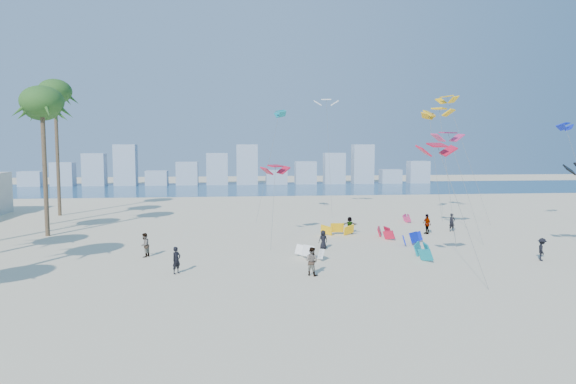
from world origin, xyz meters
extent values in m
plane|color=beige|center=(0.00, 0.00, 0.00)|extent=(220.00, 220.00, 0.00)
plane|color=navy|center=(0.00, 72.00, 0.01)|extent=(220.00, 220.00, 0.00)
imported|color=black|center=(-5.20, 7.69, 0.89)|extent=(0.75, 0.76, 1.78)
imported|color=gray|center=(3.49, 6.35, 0.92)|extent=(1.14, 1.11, 1.85)
imported|color=black|center=(5.68, 14.44, 0.76)|extent=(0.85, 0.67, 1.53)
imported|color=gray|center=(16.61, 20.35, 0.94)|extent=(0.71, 1.18, 1.89)
imported|color=black|center=(20.70, 8.67, 0.83)|extent=(1.02, 1.23, 1.66)
imported|color=gray|center=(9.43, 21.33, 0.80)|extent=(1.54, 0.70, 1.60)
imported|color=black|center=(19.58, 21.47, 0.87)|extent=(0.72, 0.55, 1.75)
imported|color=gray|center=(-8.11, 12.99, 0.90)|extent=(0.93, 1.05, 1.81)
cylinder|color=#595959|center=(1.88, 17.24, 3.25)|extent=(0.87, 5.22, 6.51)
cylinder|color=#595959|center=(16.43, 15.59, 5.74)|extent=(0.31, 3.66, 11.48)
cylinder|color=#595959|center=(18.59, 16.83, 4.73)|extent=(1.59, 4.24, 9.47)
cylinder|color=#595959|center=(2.34, 30.35, 6.07)|extent=(2.92, 3.29, 12.15)
cylinder|color=#595959|center=(20.69, 28.63, 5.96)|extent=(0.91, 2.43, 11.93)
cylinder|color=#595959|center=(9.87, 34.38, 6.94)|extent=(0.08, 4.64, 13.88)
cylinder|color=#595959|center=(12.33, 3.89, 4.18)|extent=(1.84, 3.77, 8.37)
cylinder|color=#595959|center=(23.57, 26.87, 6.84)|extent=(3.02, 5.10, 13.70)
cylinder|color=brown|center=(-18.53, 23.00, 6.12)|extent=(0.40, 0.40, 12.24)
ellipsoid|color=#2A561E|center=(-18.53, 23.00, 12.24)|extent=(3.80, 3.80, 2.85)
cylinder|color=brown|center=(-21.01, 30.00, 6.13)|extent=(0.40, 0.40, 12.26)
ellipsoid|color=#2A561E|center=(-21.01, 30.00, 12.26)|extent=(3.80, 3.80, 2.85)
cylinder|color=brown|center=(-21.96, 37.00, 7.26)|extent=(0.40, 0.40, 14.53)
ellipsoid|color=#2A561E|center=(-21.96, 37.00, 14.53)|extent=(3.80, 3.80, 2.85)
cube|color=#9EADBF|center=(-42.00, 82.00, 1.50)|extent=(4.40, 3.00, 3.00)
cube|color=#9EADBF|center=(-35.80, 82.00, 2.40)|extent=(4.40, 3.00, 4.80)
cube|color=#9EADBF|center=(-29.60, 82.00, 3.30)|extent=(4.40, 3.00, 6.60)
cube|color=#9EADBF|center=(-23.40, 82.00, 4.20)|extent=(4.40, 3.00, 8.40)
cube|color=#9EADBF|center=(-17.20, 82.00, 1.50)|extent=(4.40, 3.00, 3.00)
cube|color=#9EADBF|center=(-11.00, 82.00, 2.40)|extent=(4.40, 3.00, 4.80)
cube|color=#9EADBF|center=(-4.80, 82.00, 3.30)|extent=(4.40, 3.00, 6.60)
cube|color=#9EADBF|center=(1.40, 82.00, 4.20)|extent=(4.40, 3.00, 8.40)
cube|color=#9EADBF|center=(7.60, 82.00, 1.50)|extent=(4.40, 3.00, 3.00)
cube|color=#9EADBF|center=(13.80, 82.00, 2.40)|extent=(4.40, 3.00, 4.80)
cube|color=#9EADBF|center=(20.00, 82.00, 3.30)|extent=(4.40, 3.00, 6.60)
cube|color=#9EADBF|center=(26.20, 82.00, 4.20)|extent=(4.40, 3.00, 8.40)
cube|color=#9EADBF|center=(32.40, 82.00, 1.50)|extent=(4.40, 3.00, 3.00)
cube|color=#9EADBF|center=(38.60, 82.00, 2.40)|extent=(4.40, 3.00, 4.80)
camera|label=1|loc=(-1.44, -25.57, 8.40)|focal=31.90mm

